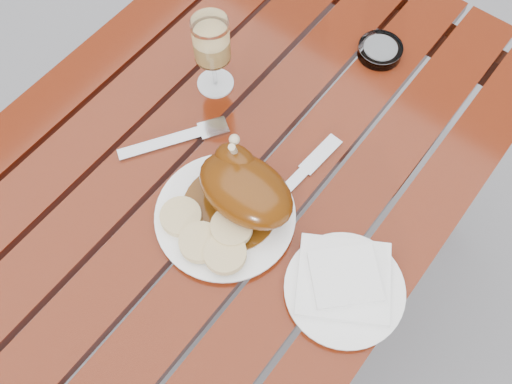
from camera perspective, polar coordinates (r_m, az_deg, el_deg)
ground at (r=1.73m, az=-1.66°, el=-8.89°), size 60.00×60.00×0.00m
table at (r=1.38m, az=-2.06°, el=-4.06°), size 0.80×1.20×0.75m
dinner_plate at (r=0.98m, az=-3.09°, el=-2.42°), size 0.31×0.31×0.02m
roast_duck at (r=0.94m, az=-1.26°, el=0.52°), size 0.19×0.17×0.13m
bread_dumplings at (r=0.94m, az=-4.70°, el=-4.27°), size 0.17×0.12×0.03m
wine_glass at (r=1.07m, az=-4.35°, el=13.48°), size 0.07×0.07×0.17m
side_plate at (r=0.94m, az=8.81°, el=-9.65°), size 0.26×0.26×0.02m
napkin at (r=0.93m, az=8.77°, el=-8.57°), size 0.20×0.19×0.01m
ashtray at (r=1.20m, az=12.29°, el=13.67°), size 0.10×0.10×0.02m
fork at (r=1.07m, az=-8.70°, el=5.06°), size 0.12×0.17×0.01m
knife at (r=1.01m, az=3.11°, el=0.32°), size 0.03×0.21×0.01m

